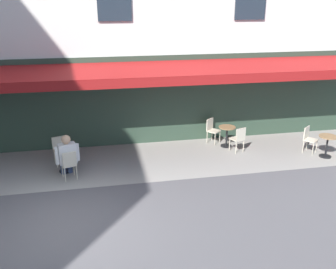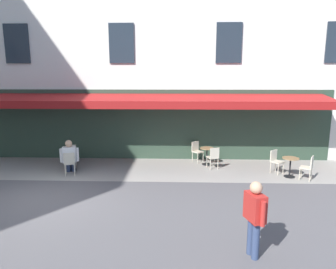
% 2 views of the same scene
% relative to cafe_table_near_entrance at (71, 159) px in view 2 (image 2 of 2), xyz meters
% --- Properties ---
extents(ground_plane, '(70.00, 70.00, 0.00)m').
position_rel_cafe_table_near_entrance_xyz_m(ground_plane, '(-0.17, 3.03, -0.49)').
color(ground_plane, '#565456').
extents(sidewalk_cafe_terrace, '(20.50, 3.20, 0.01)m').
position_rel_cafe_table_near_entrance_xyz_m(sidewalk_cafe_terrace, '(-3.42, -0.37, -0.49)').
color(sidewalk_cafe_terrace, gray).
rests_on(sidewalk_cafe_terrace, ground_plane).
extents(cafe_building_facade, '(20.00, 10.70, 15.00)m').
position_rel_cafe_table_near_entrance_xyz_m(cafe_building_facade, '(-4.17, -6.46, 7.00)').
color(cafe_building_facade, silver).
rests_on(cafe_building_facade, ground_plane).
extents(cafe_table_near_entrance, '(0.60, 0.60, 0.75)m').
position_rel_cafe_table_near_entrance_xyz_m(cafe_table_near_entrance, '(0.00, 0.00, 0.00)').
color(cafe_table_near_entrance, black).
rests_on(cafe_table_near_entrance, ground_plane).
extents(cafe_chair_cream_corner_left, '(0.50, 0.50, 0.91)m').
position_rel_cafe_table_near_entrance_xyz_m(cafe_chair_cream_corner_left, '(-0.18, 0.61, 0.06)').
color(cafe_chair_cream_corner_left, beige).
rests_on(cafe_chair_cream_corner_left, ground_plane).
extents(cafe_chair_cream_back_row, '(0.50, 0.50, 0.91)m').
position_rel_cafe_table_near_entrance_xyz_m(cafe_chair_cream_back_row, '(0.19, -0.60, 0.06)').
color(cafe_chair_cream_back_row, beige).
rests_on(cafe_chair_cream_back_row, ground_plane).
extents(cafe_table_streetside, '(0.60, 0.60, 0.75)m').
position_rel_cafe_table_near_entrance_xyz_m(cafe_table_streetside, '(-8.58, 0.51, 0.00)').
color(cafe_table_streetside, black).
rests_on(cafe_table_streetside, ground_plane).
extents(cafe_chair_cream_near_door, '(0.55, 0.55, 0.91)m').
position_rel_cafe_table_near_entrance_xyz_m(cafe_chair_cream_near_door, '(-9.11, 0.85, 0.06)').
color(cafe_chair_cream_near_door, beige).
rests_on(cafe_chair_cream_near_door, ground_plane).
extents(cafe_chair_cream_under_awning, '(0.56, 0.56, 0.91)m').
position_rel_cafe_table_near_entrance_xyz_m(cafe_chair_cream_under_awning, '(-8.18, 0.01, 0.06)').
color(cafe_chair_cream_under_awning, beige).
rests_on(cafe_chair_cream_under_awning, ground_plane).
extents(cafe_table_far_end, '(0.60, 0.60, 0.75)m').
position_rel_cafe_table_near_entrance_xyz_m(cafe_table_far_end, '(-5.59, -1.03, 0.00)').
color(cafe_table_far_end, black).
rests_on(cafe_table_far_end, ground_plane).
extents(cafe_chair_cream_corner_right, '(0.51, 0.51, 0.91)m').
position_rel_cafe_table_near_entrance_xyz_m(cafe_chair_cream_corner_right, '(-5.80, -0.43, 0.06)').
color(cafe_chair_cream_corner_right, beige).
rests_on(cafe_chair_cream_corner_right, ground_plane).
extents(cafe_chair_cream_kerbside, '(0.56, 0.56, 0.91)m').
position_rel_cafe_table_near_entrance_xyz_m(cafe_chair_cream_kerbside, '(-5.17, -1.51, 0.06)').
color(cafe_chair_cream_kerbside, beige).
rests_on(cafe_chair_cream_kerbside, ground_plane).
extents(seated_patron_in_white, '(0.69, 0.66, 1.36)m').
position_rel_cafe_table_near_entrance_xyz_m(seated_patron_in_white, '(-0.12, 0.40, 0.23)').
color(seated_patron_in_white, navy).
rests_on(seated_patron_in_white, ground_plane).
extents(walking_pedestrian_in_red, '(0.40, 0.65, 1.64)m').
position_rel_cafe_table_near_entrance_xyz_m(walking_pedestrian_in_red, '(-5.92, 5.67, 0.47)').
color(walking_pedestrian_in_red, navy).
rests_on(walking_pedestrian_in_red, ground_plane).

